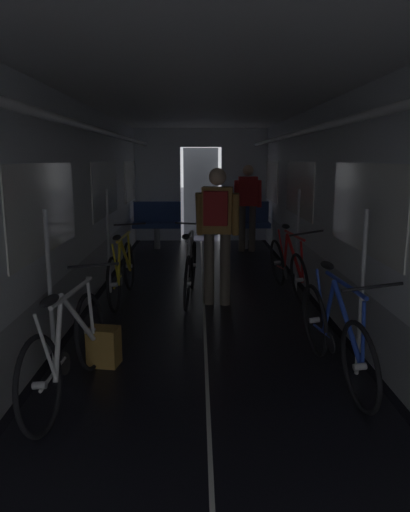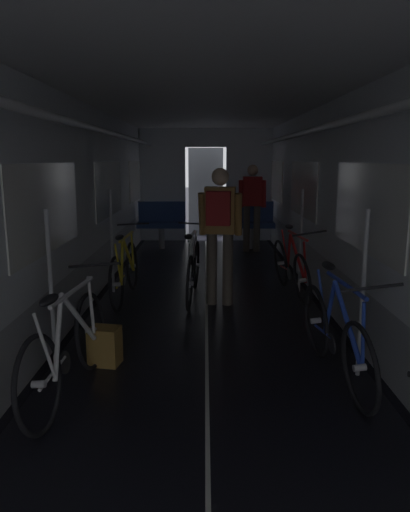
{
  "view_description": "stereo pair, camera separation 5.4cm",
  "coord_description": "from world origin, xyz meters",
  "px_view_note": "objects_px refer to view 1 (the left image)",
  "views": [
    {
      "loc": [
        -0.07,
        -1.7,
        1.78
      ],
      "look_at": [
        0.0,
        3.04,
        0.83
      ],
      "focal_mm": 33.91,
      "sensor_mm": 36.0,
      "label": 1
    },
    {
      "loc": [
        -0.02,
        -1.7,
        1.78
      ],
      "look_at": [
        0.0,
        3.04,
        0.83
      ],
      "focal_mm": 33.91,
      "sensor_mm": 36.0,
      "label": 2
    }
  ],
  "objects_px": {
    "person_cyclist_aisle": "(217,224)",
    "backpack_on_floor": "(104,346)",
    "bicycle_blue": "(335,334)",
    "bicycle_silver_in_aisle": "(190,270)",
    "bicycle_white": "(68,349)",
    "bench_seat_far_right": "(245,220)",
    "bench_seat_far_left": "(157,220)",
    "bicycle_red": "(288,267)",
    "person_standing_near_bench": "(248,202)",
    "bicycle_yellow": "(122,271)"
  },
  "relations": [
    {
      "from": "person_cyclist_aisle",
      "to": "backpack_on_floor",
      "type": "bearing_deg",
      "value": -120.65
    },
    {
      "from": "bicycle_blue",
      "to": "bicycle_silver_in_aisle",
      "type": "bearing_deg",
      "value": 117.23
    },
    {
      "from": "bicycle_white",
      "to": "bench_seat_far_right",
      "type": "bearing_deg",
      "value": 72.89
    },
    {
      "from": "bicycle_silver_in_aisle",
      "to": "backpack_on_floor",
      "type": "xyz_separation_m",
      "value": [
        -0.73,
        -2.06,
        -0.21
      ]
    },
    {
      "from": "bench_seat_far_left",
      "to": "bicycle_white",
      "type": "relative_size",
      "value": 0.58
    },
    {
      "from": "bench_seat_far_right",
      "to": "bicycle_blue",
      "type": "height_order",
      "value": "bench_seat_far_right"
    },
    {
      "from": "person_cyclist_aisle",
      "to": "bicycle_silver_in_aisle",
      "type": "height_order",
      "value": "person_cyclist_aisle"
    },
    {
      "from": "bicycle_silver_in_aisle",
      "to": "bench_seat_far_right",
      "type": "bearing_deg",
      "value": 73.87
    },
    {
      "from": "bicycle_white",
      "to": "bicycle_silver_in_aisle",
      "type": "height_order",
      "value": "bicycle_white"
    },
    {
      "from": "bicycle_blue",
      "to": "bicycle_red",
      "type": "height_order",
      "value": "bicycle_red"
    },
    {
      "from": "backpack_on_floor",
      "to": "bicycle_blue",
      "type": "bearing_deg",
      "value": -8.73
    },
    {
      "from": "bench_seat_far_right",
      "to": "person_cyclist_aisle",
      "type": "height_order",
      "value": "person_cyclist_aisle"
    },
    {
      "from": "bicycle_red",
      "to": "person_cyclist_aisle",
      "type": "distance_m",
      "value": 1.23
    },
    {
      "from": "bicycle_white",
      "to": "bicycle_silver_in_aisle",
      "type": "relative_size",
      "value": 1.0
    },
    {
      "from": "person_standing_near_bench",
      "to": "bench_seat_far_left",
      "type": "bearing_deg",
      "value": 168.21
    },
    {
      "from": "person_cyclist_aisle",
      "to": "person_standing_near_bench",
      "type": "height_order",
      "value": "same"
    },
    {
      "from": "bicycle_red",
      "to": "person_cyclist_aisle",
      "type": "bearing_deg",
      "value": -155.75
    },
    {
      "from": "bicycle_silver_in_aisle",
      "to": "backpack_on_floor",
      "type": "bearing_deg",
      "value": -109.47
    },
    {
      "from": "bicycle_yellow",
      "to": "person_standing_near_bench",
      "type": "bearing_deg",
      "value": 60.0
    },
    {
      "from": "bicycle_yellow",
      "to": "bicycle_white",
      "type": "height_order",
      "value": "bicycle_white"
    },
    {
      "from": "bicycle_blue",
      "to": "bicycle_silver_in_aisle",
      "type": "height_order",
      "value": "bicycle_blue"
    },
    {
      "from": "bicycle_silver_in_aisle",
      "to": "person_standing_near_bench",
      "type": "xyz_separation_m",
      "value": [
        1.07,
        3.32,
        0.59
      ]
    },
    {
      "from": "bicycle_yellow",
      "to": "bicycle_silver_in_aisle",
      "type": "relative_size",
      "value": 1.0
    },
    {
      "from": "bicycle_silver_in_aisle",
      "to": "person_standing_near_bench",
      "type": "height_order",
      "value": "person_standing_near_bench"
    },
    {
      "from": "bicycle_blue",
      "to": "person_cyclist_aisle",
      "type": "height_order",
      "value": "person_cyclist_aisle"
    },
    {
      "from": "person_cyclist_aisle",
      "to": "bicycle_blue",
      "type": "bearing_deg",
      "value": -67.16
    },
    {
      "from": "bench_seat_far_left",
      "to": "bench_seat_far_right",
      "type": "relative_size",
      "value": 1.0
    },
    {
      "from": "bench_seat_far_right",
      "to": "bench_seat_far_left",
      "type": "bearing_deg",
      "value": 180.0
    },
    {
      "from": "bicycle_white",
      "to": "bicycle_red",
      "type": "xyz_separation_m",
      "value": [
        2.18,
        2.8,
        -0.0
      ]
    },
    {
      "from": "person_standing_near_bench",
      "to": "backpack_on_floor",
      "type": "height_order",
      "value": "person_standing_near_bench"
    },
    {
      "from": "bicycle_yellow",
      "to": "bicycle_blue",
      "type": "relative_size",
      "value": 1.0
    },
    {
      "from": "bench_seat_far_right",
      "to": "person_cyclist_aisle",
      "type": "relative_size",
      "value": 0.58
    },
    {
      "from": "bicycle_red",
      "to": "backpack_on_floor",
      "type": "height_order",
      "value": "bicycle_red"
    },
    {
      "from": "bench_seat_far_right",
      "to": "bicycle_white",
      "type": "height_order",
      "value": "bench_seat_far_right"
    },
    {
      "from": "bench_seat_far_left",
      "to": "person_standing_near_bench",
      "type": "bearing_deg",
      "value": -11.79
    },
    {
      "from": "bicycle_white",
      "to": "person_standing_near_bench",
      "type": "distance_m",
      "value": 6.29
    },
    {
      "from": "backpack_on_floor",
      "to": "bicycle_red",
      "type": "bearing_deg",
      "value": 47.71
    },
    {
      "from": "bench_seat_far_right",
      "to": "bicycle_blue",
      "type": "xyz_separation_m",
      "value": [
        0.15,
        -6.05,
        -0.19
      ]
    },
    {
      "from": "bench_seat_far_left",
      "to": "bench_seat_far_right",
      "type": "height_order",
      "value": "same"
    },
    {
      "from": "bench_seat_far_right",
      "to": "bicycle_white",
      "type": "xyz_separation_m",
      "value": [
        -1.95,
        -6.33,
        -0.19
      ]
    },
    {
      "from": "person_cyclist_aisle",
      "to": "bench_seat_far_right",
      "type": "bearing_deg",
      "value": 79.5
    },
    {
      "from": "bicycle_yellow",
      "to": "person_cyclist_aisle",
      "type": "xyz_separation_m",
      "value": [
        1.21,
        -0.22,
        0.63
      ]
    },
    {
      "from": "bench_seat_far_left",
      "to": "backpack_on_floor",
      "type": "height_order",
      "value": "bench_seat_far_left"
    },
    {
      "from": "bicycle_yellow",
      "to": "bicycle_blue",
      "type": "bearing_deg",
      "value": -47.9
    },
    {
      "from": "bicycle_yellow",
      "to": "bicycle_red",
      "type": "bearing_deg",
      "value": 5.66
    },
    {
      "from": "bicycle_red",
      "to": "person_cyclist_aisle",
      "type": "height_order",
      "value": "person_cyclist_aisle"
    },
    {
      "from": "bench_seat_far_right",
      "to": "bicycle_red",
      "type": "height_order",
      "value": "same"
    },
    {
      "from": "bench_seat_far_right",
      "to": "person_cyclist_aisle",
      "type": "distance_m",
      "value": 4.05
    },
    {
      "from": "bench_seat_far_left",
      "to": "backpack_on_floor",
      "type": "distance_m",
      "value": 5.77
    },
    {
      "from": "bicycle_yellow",
      "to": "person_cyclist_aisle",
      "type": "relative_size",
      "value": 1.0
    }
  ]
}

